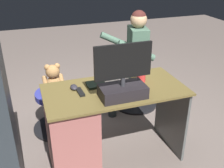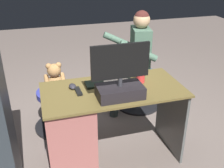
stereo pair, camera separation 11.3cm
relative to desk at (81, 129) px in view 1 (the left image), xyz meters
name	(u,v)px [view 1 (the left image)]	position (x,y,z in m)	size (l,w,h in m)	color
ground_plane	(103,134)	(-0.32, -0.37, -0.39)	(10.00, 10.00, 0.00)	#6E615A
desk	(81,129)	(0.00, 0.00, 0.00)	(1.22, 0.62, 0.74)	brown
monitor	(123,82)	(-0.33, 0.15, 0.48)	(0.46, 0.22, 0.45)	black
keyboard	(110,82)	(-0.31, -0.11, 0.36)	(0.42, 0.14, 0.02)	black
computer_mouse	(74,87)	(0.01, -0.11, 0.37)	(0.06, 0.10, 0.04)	#2A282F
cup	(141,76)	(-0.59, -0.06, 0.40)	(0.08, 0.08, 0.10)	red
tv_remote	(80,92)	(-0.02, -0.02, 0.36)	(0.04, 0.15, 0.02)	black
notebook_binder	(119,87)	(-0.35, 0.00, 0.36)	(0.22, 0.30, 0.02)	beige
office_chair_teddy	(57,108)	(0.13, -0.65, -0.13)	(0.55, 0.55, 0.46)	black
teddy_bear	(53,79)	(0.13, -0.66, 0.22)	(0.22, 0.22, 0.32)	#A57645
visitor_chair	(136,87)	(-0.91, -0.86, -0.13)	(0.56, 0.56, 0.46)	black
person	(131,54)	(-0.82, -0.84, 0.32)	(0.59, 0.55, 1.22)	#466452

